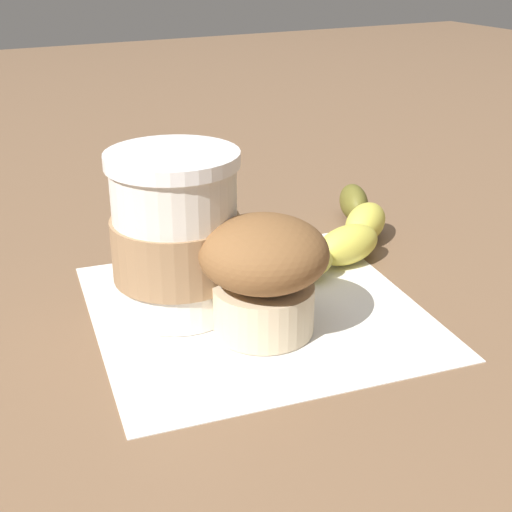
{
  "coord_description": "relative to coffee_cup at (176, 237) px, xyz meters",
  "views": [
    {
      "loc": [
        -0.22,
        -0.42,
        0.26
      ],
      "look_at": [
        0.0,
        0.0,
        0.05
      ],
      "focal_mm": 50.0,
      "sensor_mm": 36.0,
      "label": 1
    }
  ],
  "objects": [
    {
      "name": "banana",
      "position": [
        0.17,
        0.04,
        -0.04
      ],
      "size": [
        0.17,
        0.15,
        0.03
      ],
      "color": "#D6CC4C",
      "rests_on": "paper_napkin"
    },
    {
      "name": "muffin",
      "position": [
        0.04,
        -0.06,
        -0.01
      ],
      "size": [
        0.09,
        0.09,
        0.08
      ],
      "color": "beige",
      "rests_on": "paper_napkin"
    },
    {
      "name": "paper_napkin",
      "position": [
        0.05,
        -0.03,
        -0.06
      ],
      "size": [
        0.27,
        0.27,
        0.0
      ],
      "primitive_type": "cube",
      "rotation": [
        0.0,
        0.0,
        -0.13
      ],
      "color": "white",
      "rests_on": "ground_plane"
    },
    {
      "name": "ground_plane",
      "position": [
        0.05,
        -0.03,
        -0.06
      ],
      "size": [
        3.0,
        3.0,
        0.0
      ],
      "primitive_type": "plane",
      "color": "brown"
    },
    {
      "name": "coffee_cup",
      "position": [
        0.0,
        0.0,
        0.0
      ],
      "size": [
        0.1,
        0.1,
        0.12
      ],
      "color": "silver",
      "rests_on": "paper_napkin"
    }
  ]
}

